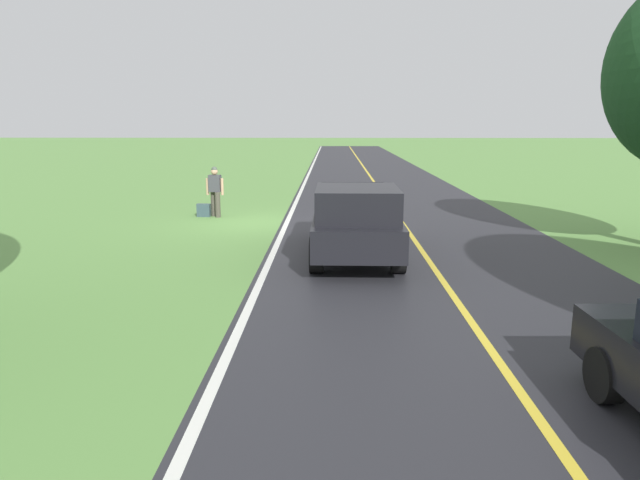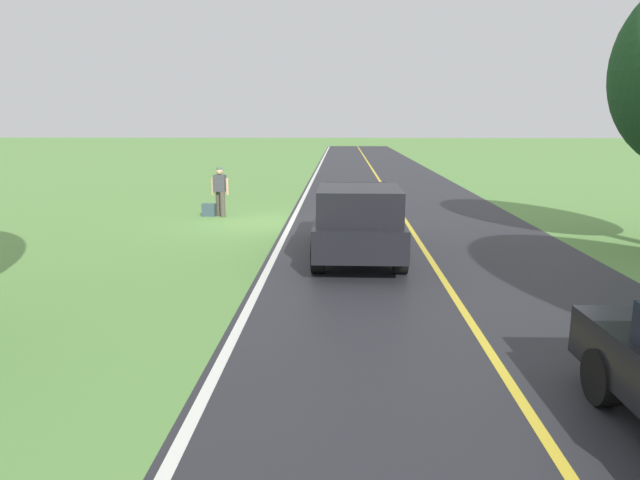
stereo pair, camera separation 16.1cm
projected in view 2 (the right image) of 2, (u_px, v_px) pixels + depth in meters
name	position (u px, v px, depth m)	size (l,w,h in m)	color
ground_plane	(259.00, 223.00, 18.74)	(200.00, 200.00, 0.00)	#609347
road_surface	(407.00, 223.00, 18.56)	(7.99, 120.00, 0.00)	#28282D
lane_edge_line	(291.00, 223.00, 18.70)	(0.16, 117.60, 0.00)	silver
lane_centre_line	(407.00, 223.00, 18.56)	(0.14, 117.60, 0.00)	gold
hitchhiker_walking	(220.00, 188.00, 19.81)	(0.62, 0.53, 1.75)	#4C473D
suitcase_carried	(209.00, 210.00, 19.93)	(0.20, 0.46, 0.45)	#384C56
pickup_truck_passing	(358.00, 219.00, 13.71)	(2.13, 5.41, 1.82)	black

